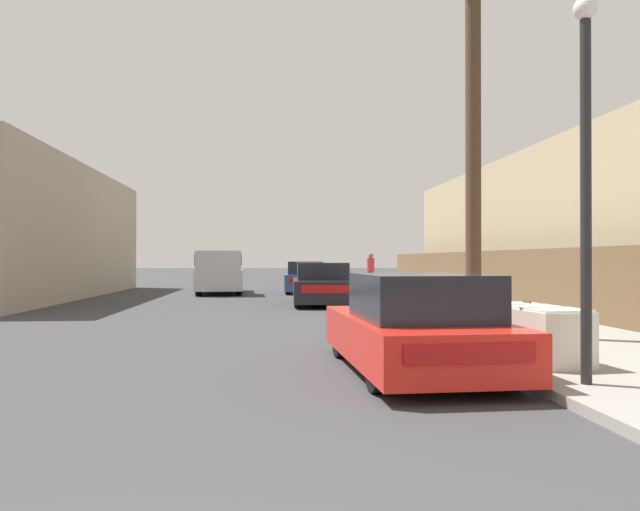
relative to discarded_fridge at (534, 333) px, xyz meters
name	(u,v)px	position (x,y,z in m)	size (l,w,h in m)	color
sidewalk_curb	(390,295)	(1.45, 16.91, -0.43)	(4.20, 63.00, 0.12)	gray
discarded_fridge	(534,333)	(0.00, 0.00, 0.00)	(0.91, 1.82, 0.77)	silver
parked_sports_car_red	(416,328)	(-1.67, -0.10, 0.10)	(1.94, 4.18, 1.30)	red
car_parked_mid	(322,285)	(-1.79, 12.26, 0.16)	(2.02, 4.50, 1.39)	black
car_parked_far	(306,278)	(-1.84, 19.62, 0.16)	(2.01, 4.12, 1.40)	#2D478C
pickup_truck	(220,273)	(-5.61, 19.03, 0.43)	(2.18, 5.43, 1.85)	silver
utility_pole	(473,127)	(0.16, 2.94, 3.43)	(1.80, 0.29, 7.35)	#4C3826
street_lamp	(586,157)	(-0.12, -1.60, 2.14)	(0.26, 0.26, 4.27)	#232326
wooden_fence	(510,279)	(3.40, 9.24, 0.45)	(0.08, 30.50, 1.65)	brown
building_left_block	(1,232)	(-13.99, 17.27, 2.08)	(7.00, 16.92, 5.14)	tan
building_right_house	(581,232)	(7.28, 12.56, 1.96)	(6.00, 19.59, 4.90)	tan
pedestrian	(371,270)	(1.23, 20.32, 0.50)	(0.34, 0.34, 1.69)	#282D42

